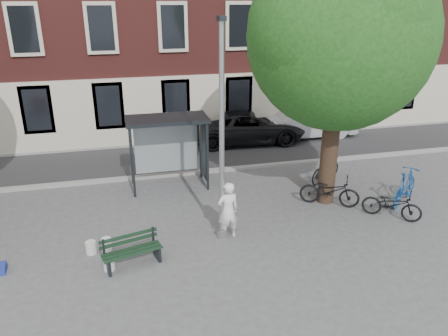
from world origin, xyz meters
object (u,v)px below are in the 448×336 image
Objects in this scene: lamppost at (222,147)px; bike_c at (392,204)px; painter at (228,211)px; car_dark at (248,127)px; bus_shelter at (178,135)px; bench at (132,252)px; bike_a at (330,191)px; bike_d at (326,169)px; notice_sign at (330,159)px; bike_b at (405,187)px; car_silver at (311,123)px.

bike_c is (5.46, -0.13, -2.31)m from lamppost.
lamppost reaches higher than painter.
car_dark is (-2.12, 8.53, 0.28)m from bike_c.
bus_shelter is 1.58× the size of bike_c.
bike_a is (6.58, 1.97, 0.15)m from bench.
bus_shelter is 5.94m from car_dark.
car_dark is (-1.42, 5.37, 0.22)m from bike_d.
notice_sign is at bearing -166.71° from painter.
bench is 10.93m from car_dark.
bike_a is 7.24m from car_dark.
bike_b is 2.90m from bike_d.
car_silver is at bearing 32.91° from bike_c.
car_silver is at bearing 30.73° from bus_shelter.
car_silver is (2.59, 7.18, 0.22)m from bike_a.
painter is 4.19m from notice_sign.
lamppost is 1.37× the size of car_silver.
painter is at bearing -0.05° from bench.
bus_shelter is at bearing 88.15° from bike_a.
bike_a is 2.56m from bike_b.
bike_a is (4.59, -2.91, -1.40)m from bus_shelter.
bike_d is (4.58, 3.08, -0.34)m from painter.
bike_d is at bearing 32.52° from lamppost.
bike_b is 8.31m from car_dark.
painter reaches higher than car_silver.
bike_b reaches higher than bike_a.
notice_sign reaches higher than car_silver.
notice_sign reaches higher than bike_d.
notice_sign is at bearing 158.38° from car_silver.
car_dark is at bearing -15.88° from bike_d.
bike_c is (-1.04, -0.84, -0.13)m from bike_b.
car_dark is at bearing 35.67° from bike_a.
notice_sign reaches higher than bench.
car_dark reaches higher than bike_a.
bike_d is (4.75, 3.03, -2.26)m from lamppost.
bus_shelter reaches higher than bike_c.
notice_sign reaches higher than bike_a.
painter reaches higher than bike_c.
bus_shelter reaches higher than bike_a.
bus_shelter is 0.64× the size of car_silver.
painter is at bearing -161.65° from notice_sign.
bike_a is at bearing -170.86° from car_dark.
bike_d is at bearing 53.03° from bike_c.
car_silver is at bearing -86.49° from car_dark.
car_dark is (3.17, 8.45, -0.12)m from painter.
bike_b is 2.75m from notice_sign.
bus_shelter is 1.76× the size of bench.
bike_a reaches higher than bench.
bike_a is 1.98m from bike_c.
bench is 8.28m from bike_d.
notice_sign reaches higher than bike_c.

